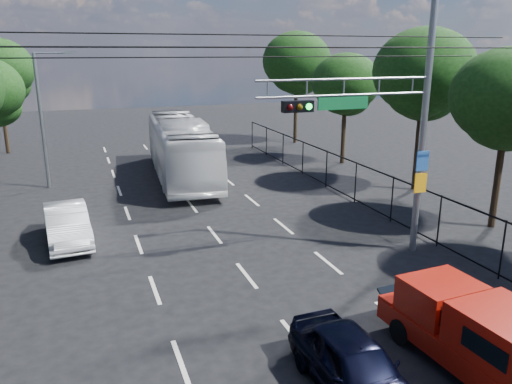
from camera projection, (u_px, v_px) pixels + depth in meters
name	position (u px, v px, depth m)	size (l,w,h in m)	color
lane_markings	(202.00, 219.00, 21.80)	(6.12, 38.00, 0.01)	beige
signal_mast	(395.00, 109.00, 16.66)	(6.43, 0.39, 9.50)	slate
streetlight_left	(44.00, 114.00, 25.90)	(2.09, 0.22, 7.08)	slate
utility_wires	(236.00, 47.00, 15.15)	(22.00, 5.04, 0.74)	black
fence_right	(377.00, 191.00, 22.35)	(0.06, 34.03, 2.00)	black
tree_right_b	(507.00, 105.00, 19.58)	(4.50, 4.50, 7.31)	black
tree_right_c	(424.00, 79.00, 25.02)	(5.10, 5.10, 8.29)	black
tree_right_d	(346.00, 88.00, 31.46)	(4.32, 4.32, 7.02)	black
tree_right_e	(297.00, 66.00, 38.47)	(5.28, 5.28, 8.58)	black
red_pickup	(477.00, 333.00, 11.27)	(2.08, 5.03, 1.84)	black
navy_hatchback	(354.00, 366.00, 10.59)	(1.58, 3.93, 1.34)	black
white_bus	(181.00, 148.00, 28.69)	(2.84, 12.12, 3.38)	silver
white_van	(67.00, 224.00, 19.08)	(1.52, 4.35, 1.43)	silver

